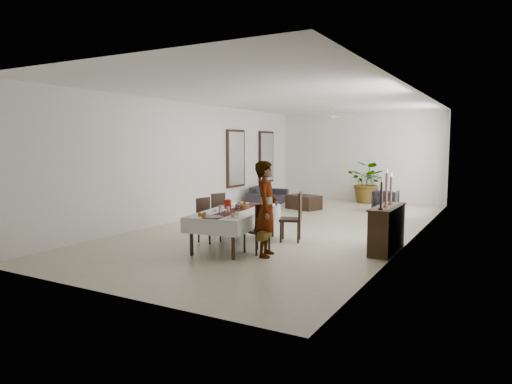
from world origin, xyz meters
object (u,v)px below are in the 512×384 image
sideboard_body (387,230)px  woman (266,209)px  red_pitcher (228,204)px  sofa (268,195)px  dining_table_top (236,212)px

sideboard_body → woman: bearing=-142.1°
red_pitcher → woman: woman is taller
red_pitcher → sideboard_body: size_ratio=0.13×
woman → sofa: 7.35m
dining_table_top → sideboard_body: (2.82, 0.97, -0.27)m
red_pitcher → woman: size_ratio=0.11×
dining_table_top → woman: woman is taller
dining_table_top → red_pitcher: 0.31m
woman → sideboard_body: size_ratio=1.24×
red_pitcher → sofa: red_pitcher is taller
sofa → red_pitcher: bearing=-170.5°
woman → sideboard_body: woman is taller
sideboard_body → red_pitcher: bearing=-164.4°
sideboard_body → sofa: sideboard_body is taller
sofa → woman: bearing=-163.1°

